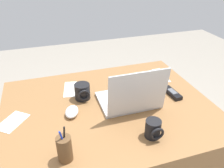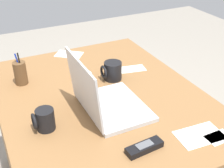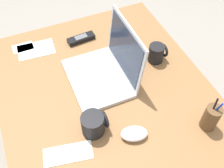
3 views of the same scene
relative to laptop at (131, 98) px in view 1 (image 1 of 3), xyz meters
The scene contains 11 objects.
desk 0.42m from the laptop, 16.96° to the right, with size 1.13×0.89×0.71m, color olive.
laptop is the anchor object (origin of this frame).
computer_mouse 0.32m from the laptop, ahead, with size 0.07×0.10×0.04m, color white.
coffee_mug_white 0.28m from the laptop, 32.03° to the right, with size 0.09×0.10×0.09m.
coffee_mug_tall 0.26m from the laptop, 91.37° to the left, with size 0.07×0.08×0.09m.
cordless_phone 0.28m from the laptop, behind, with size 0.05×0.14×0.03m.
pen_holder 0.47m from the laptop, 34.57° to the left, with size 0.06×0.06×0.17m.
paper_note_near_laptop 0.61m from the laptop, ahead, with size 0.10×0.15×0.00m, color white.
paper_note_left 0.39m from the laptop, 139.64° to the right, with size 0.11×0.18×0.00m, color white.
paper_note_right 0.46m from the laptop, 137.58° to the right, with size 0.06×0.10×0.00m, color white.
paper_note_front 0.40m from the laptop, 43.02° to the right, with size 0.07×0.18×0.00m, color white.
Camera 1 is at (0.29, 0.97, 1.44)m, focal length 36.51 mm.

